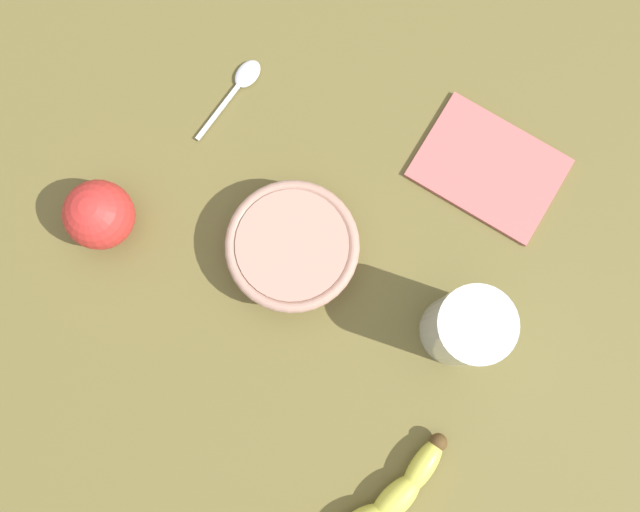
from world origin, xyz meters
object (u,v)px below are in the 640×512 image
smoothie_glass (465,328)px  teaspoon (244,79)px  ceramic_bowl (293,248)px  apple_fruit (99,215)px

smoothie_glass → teaspoon: bearing=154.4°
smoothie_glass → ceramic_bowl: (-19.03, 0.29, -2.74)cm
ceramic_bowl → apple_fruit: 20.30cm
apple_fruit → smoothie_glass: bearing=7.8°
apple_fruit → teaspoon: bearing=74.1°
ceramic_bowl → teaspoon: bearing=131.5°
teaspoon → smoothie_glass: bearing=-105.6°
smoothie_glass → teaspoon: smoothie_glass is taller
ceramic_bowl → smoothie_glass: bearing=-0.9°
apple_fruit → teaspoon: apple_fruit is taller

